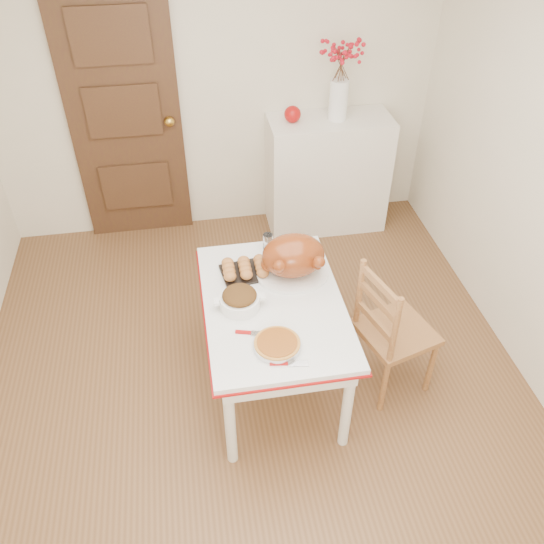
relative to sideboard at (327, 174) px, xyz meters
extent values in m
cube|color=brown|center=(-0.88, -1.78, -0.49)|extent=(3.50, 4.00, 0.00)
cube|color=beige|center=(-0.88, 0.22, 0.76)|extent=(3.50, 0.00, 2.50)
cube|color=#3D2218|center=(-1.58, 0.19, 0.54)|extent=(0.85, 0.06, 2.06)
cube|color=silver|center=(0.00, 0.00, 0.00)|extent=(0.98, 0.44, 0.98)
sphere|color=#9F0C0B|center=(-0.31, 0.00, 0.56)|extent=(0.13, 0.13, 0.13)
cylinder|color=brown|center=(-0.79, -2.05, 0.24)|extent=(0.32, 0.32, 0.05)
cylinder|color=white|center=(-0.70, -1.21, 0.27)|extent=(0.08, 0.08, 0.11)
camera|label=1|loc=(-1.16, -4.04, 2.41)|focal=37.43mm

